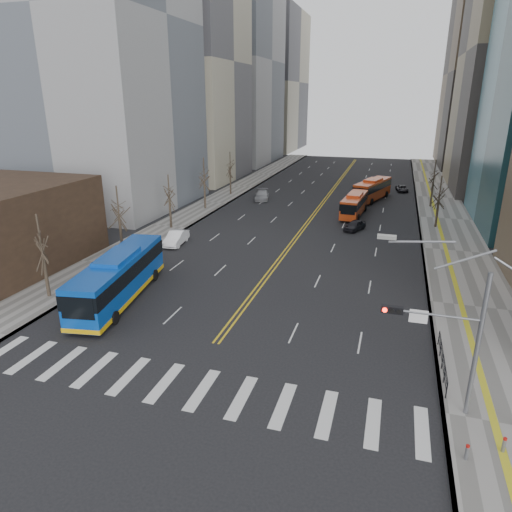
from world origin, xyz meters
TOP-DOWN VIEW (x-y plane):
  - ground at (0.00, 0.00)m, footprint 220.00×220.00m
  - sidewalk_right at (17.50, 45.00)m, footprint 7.00×130.00m
  - sidewalk_left at (-16.50, 45.00)m, footprint 5.00×130.00m
  - crosswalk at (0.00, 0.00)m, footprint 26.70×4.00m
  - centerline at (0.00, 55.00)m, footprint 0.55×100.00m
  - office_towers at (0.12, 68.51)m, footprint 83.00×134.00m
  - signal_mast at (13.77, 2.00)m, footprint 5.37×0.37m
  - pedestrian_railing at (14.30, 6.00)m, footprint 0.06×6.06m
  - bollards at (16.27, -0.17)m, footprint 2.87×3.17m
  - street_trees at (-7.18, 34.55)m, footprint 35.20×47.20m
  - blue_bus at (-10.13, 9.48)m, footprint 4.96×13.64m
  - red_bus_near at (5.44, 43.48)m, footprint 3.09×9.92m
  - red_bus_far at (7.22, 54.70)m, footprint 5.51×11.03m
  - car_white at (-12.39, 24.17)m, footprint 2.12×4.79m
  - car_dark_mid at (6.27, 35.83)m, footprint 2.82×4.04m
  - car_silver at (-9.80, 49.72)m, footprint 3.22×5.53m
  - car_dark_far at (11.86, 63.38)m, footprint 2.36×4.10m

SIDE VIEW (x-z plane):
  - ground at x=0.00m, z-range 0.00..0.00m
  - crosswalk at x=0.00m, z-range 0.00..0.01m
  - centerline at x=0.00m, z-range 0.00..0.01m
  - sidewalk_right at x=17.50m, z-range 0.00..0.15m
  - sidewalk_left at x=-16.50m, z-range 0.00..0.15m
  - car_dark_far at x=11.86m, z-range 0.00..1.07m
  - bollards at x=16.27m, z-range 0.16..0.94m
  - car_dark_mid at x=6.27m, z-range 0.00..1.28m
  - car_silver at x=-9.80m, z-range 0.00..1.51m
  - car_white at x=-12.39m, z-range 0.00..1.53m
  - pedestrian_railing at x=14.30m, z-range 0.31..1.33m
  - red_bus_near at x=5.44m, z-range 0.18..3.32m
  - red_bus_far at x=7.22m, z-range 0.20..3.62m
  - blue_bus at x=-10.13m, z-range 0.10..3.95m
  - signal_mast at x=13.77m, z-range 0.16..9.55m
  - street_trees at x=-7.18m, z-range 1.07..8.67m
  - office_towers at x=0.12m, z-range -5.08..52.92m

